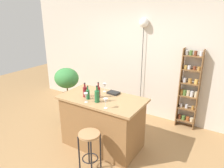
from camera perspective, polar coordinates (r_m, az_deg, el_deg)
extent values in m
plane|color=#A37A4C|center=(3.86, -5.20, -18.50)|extent=(12.00, 12.00, 0.00)
cube|color=beige|center=(4.85, 8.30, 7.60)|extent=(6.40, 0.10, 2.80)
cube|color=olive|center=(3.81, -2.67, -10.73)|extent=(1.37, 0.74, 0.92)
cube|color=#A87F51|center=(3.59, -2.78, -4.11)|extent=(1.49, 0.81, 0.04)
cylinder|color=black|center=(3.34, -9.13, -18.74)|extent=(0.02, 0.02, 0.62)
cylinder|color=black|center=(3.22, -5.75, -20.23)|extent=(0.02, 0.02, 0.62)
cylinder|color=black|center=(3.49, -6.52, -16.83)|extent=(0.02, 0.02, 0.62)
cylinder|color=black|center=(3.37, -3.22, -18.14)|extent=(0.02, 0.02, 0.62)
torus|color=black|center=(3.42, -6.09, -19.81)|extent=(0.25, 0.25, 0.02)
cylinder|color=tan|center=(3.16, -6.37, -13.72)|extent=(0.33, 0.33, 0.03)
cube|color=brown|center=(4.56, 18.32, -1.11)|extent=(0.02, 0.17, 1.70)
cube|color=brown|center=(4.50, 22.88, -1.94)|extent=(0.02, 0.17, 1.70)
cube|color=brown|center=(4.81, 19.60, -9.44)|extent=(0.35, 0.17, 0.02)
cylinder|color=brown|center=(4.81, 18.20, -8.58)|extent=(0.07, 0.07, 0.09)
cylinder|color=#4C7033|center=(4.79, 19.22, -8.82)|extent=(0.07, 0.07, 0.09)
cylinder|color=#994C23|center=(4.78, 20.26, -9.04)|extent=(0.07, 0.07, 0.09)
cylinder|color=beige|center=(4.77, 21.27, -9.22)|extent=(0.07, 0.07, 0.09)
cube|color=brown|center=(4.69, 19.98, -6.39)|extent=(0.35, 0.17, 0.02)
cylinder|color=silver|center=(4.69, 18.61, -5.55)|extent=(0.06, 0.06, 0.08)
cylinder|color=silver|center=(4.67, 20.00, -5.82)|extent=(0.06, 0.06, 0.08)
cylinder|color=#AD7A38|center=(4.65, 21.54, -6.16)|extent=(0.06, 0.06, 0.08)
cube|color=brown|center=(4.58, 20.38, -3.18)|extent=(0.35, 0.17, 0.02)
cylinder|color=#AD7A38|center=(4.58, 18.75, -2.06)|extent=(0.07, 0.07, 0.12)
cylinder|color=#4C7033|center=(4.56, 19.55, -2.27)|extent=(0.07, 0.07, 0.12)
cylinder|color=beige|center=(4.56, 20.38, -2.36)|extent=(0.07, 0.07, 0.12)
cylinder|color=silver|center=(4.54, 21.30, -2.58)|extent=(0.07, 0.07, 0.12)
cylinder|color=beige|center=(4.54, 22.31, -2.70)|extent=(0.07, 0.07, 0.12)
cube|color=brown|center=(4.48, 20.79, 0.17)|extent=(0.35, 0.17, 0.02)
cylinder|color=silver|center=(4.48, 19.49, 1.07)|extent=(0.07, 0.07, 0.09)
cylinder|color=#AD7A38|center=(4.46, 20.83, 0.81)|extent=(0.07, 0.07, 0.09)
cylinder|color=gold|center=(4.45, 22.35, 0.57)|extent=(0.07, 0.07, 0.09)
cube|color=brown|center=(4.41, 21.22, 3.66)|extent=(0.35, 0.17, 0.02)
cylinder|color=gold|center=(4.41, 19.71, 4.47)|extent=(0.06, 0.06, 0.07)
cylinder|color=silver|center=(4.41, 20.66, 4.35)|extent=(0.06, 0.06, 0.07)
cylinder|color=brown|center=(4.38, 21.96, 4.11)|extent=(0.06, 0.06, 0.07)
cylinder|color=#AD7A38|center=(4.37, 22.98, 3.94)|extent=(0.06, 0.06, 0.07)
cube|color=brown|center=(4.35, 21.67, 7.26)|extent=(0.35, 0.17, 0.02)
cylinder|color=silver|center=(4.35, 20.04, 8.24)|extent=(0.06, 0.06, 0.10)
cylinder|color=#4C7033|center=(4.35, 21.09, 8.10)|extent=(0.06, 0.06, 0.10)
cylinder|color=brown|center=(4.32, 22.21, 7.90)|extent=(0.06, 0.06, 0.10)
cylinder|color=silver|center=(4.32, 23.56, 7.73)|extent=(0.06, 0.06, 0.10)
cylinder|color=#2D2823|center=(4.88, -11.85, -7.19)|extent=(0.29, 0.29, 0.44)
cylinder|color=#935B3D|center=(4.75, -12.11, -3.64)|extent=(0.26, 0.26, 0.21)
cylinder|color=brown|center=(4.68, -12.27, -1.55)|extent=(0.03, 0.03, 0.16)
ellipsoid|color=#387F3D|center=(4.59, -12.51, 1.64)|extent=(0.55, 0.50, 0.44)
cylinder|color=maroon|center=(3.63, -7.50, -2.21)|extent=(0.07, 0.07, 0.18)
cylinder|color=maroon|center=(3.58, -7.58, -0.40)|extent=(0.03, 0.03, 0.07)
cylinder|color=black|center=(3.57, -7.61, 0.21)|extent=(0.03, 0.03, 0.01)
cylinder|color=#236638|center=(3.39, -4.17, -3.46)|extent=(0.08, 0.08, 0.20)
cylinder|color=#236638|center=(3.34, -4.22, -1.30)|extent=(0.03, 0.03, 0.08)
cylinder|color=black|center=(3.32, -4.24, -0.59)|extent=(0.03, 0.03, 0.01)
cylinder|color=#236638|center=(3.52, -6.70, -2.91)|extent=(0.06, 0.06, 0.16)
cylinder|color=#236638|center=(3.48, -6.77, -1.17)|extent=(0.02, 0.02, 0.06)
cylinder|color=black|center=(3.47, -6.79, -0.58)|extent=(0.03, 0.03, 0.01)
cylinder|color=maroon|center=(3.57, -3.78, -2.30)|extent=(0.06, 0.06, 0.19)
cylinder|color=maroon|center=(3.52, -3.83, -0.28)|extent=(0.02, 0.02, 0.07)
cylinder|color=black|center=(3.51, -3.85, 0.38)|extent=(0.03, 0.03, 0.01)
cylinder|color=silver|center=(3.86, -2.09, -2.08)|extent=(0.06, 0.06, 0.00)
cylinder|color=silver|center=(3.84, -2.10, -1.53)|extent=(0.01, 0.01, 0.07)
cone|color=silver|center=(3.82, -2.11, -0.41)|extent=(0.07, 0.07, 0.08)
cylinder|color=silver|center=(3.44, -7.19, -4.99)|extent=(0.06, 0.06, 0.00)
cylinder|color=silver|center=(3.42, -7.21, -4.38)|extent=(0.01, 0.01, 0.07)
cone|color=silver|center=(3.39, -7.27, -3.14)|extent=(0.07, 0.07, 0.08)
cylinder|color=silver|center=(3.21, -1.78, -6.67)|extent=(0.06, 0.06, 0.00)
cylinder|color=silver|center=(3.19, -1.78, -6.03)|extent=(0.01, 0.01, 0.07)
cone|color=silver|center=(3.16, -1.80, -4.72)|extent=(0.07, 0.07, 0.08)
cube|color=black|center=(3.75, 0.42, -2.45)|extent=(0.22, 0.16, 0.03)
cylinder|color=black|center=(4.80, 8.21, 3.53)|extent=(0.01, 0.01, 2.15)
sphere|color=white|center=(4.63, 8.86, 16.46)|extent=(0.20, 0.20, 0.20)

